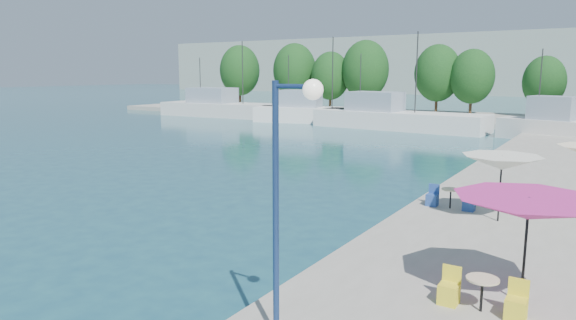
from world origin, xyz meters
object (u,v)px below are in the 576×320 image
Objects in this scene: trawler_02 at (316,113)px; umbrella_pink at (528,208)px; trawler_03 at (394,119)px; street_lamp at (290,165)px; trawler_04 at (570,129)px; trawler_01 at (227,109)px; umbrella_white at (502,163)px.

trawler_02 is 4.82× the size of umbrella_pink.
street_lamp is at bearing -67.47° from trawler_03.
trawler_03 is 1.48× the size of trawler_04.
trawler_03 is 42.73m from umbrella_pink.
trawler_03 is at bearing -173.09° from trawler_04.
trawler_01 is 24.43m from trawler_03.
trawler_01 is 4.02× the size of street_lamp.
trawler_04 is 4.56× the size of umbrella_white.
trawler_03 is (24.28, -2.73, 0.00)m from trawler_01.
trawler_03 is at bearing -23.14° from trawler_02.
trawler_03 is 36.01m from umbrella_white.
trawler_02 is 49.27m from umbrella_pink.
trawler_04 is 3.78× the size of umbrella_pink.
trawler_01 is 7.48× the size of umbrella_white.
trawler_04 is 36.94m from umbrella_pink.
umbrella_pink is (17.75, -38.84, 1.74)m from trawler_03.
trawler_04 reaches higher than umbrella_pink.
trawler_02 reaches higher than umbrella_white.
street_lamp is (-1.79, -10.92, 1.40)m from umbrella_white.
trawler_01 reaches higher than umbrella_pink.
trawler_04 is 30.27m from umbrella_white.
umbrella_pink is (1.51, -36.87, 1.73)m from trawler_04.
trawler_02 is 51.15m from street_lamp.
umbrella_white is at bearing -43.74° from trawler_01.
umbrella_pink is at bearing -75.67° from umbrella_white.
umbrella_white is at bearing -59.28° from trawler_03.
trawler_01 and trawler_04 have the same top height.
street_lamp is (-1.98, -41.15, 3.01)m from trawler_04.
trawler_02 is (14.08, -1.02, 0.00)m from trawler_01.
trawler_02 is 3.12× the size of street_lamp.
trawler_02 reaches higher than umbrella_pink.
trawler_04 is 2.45× the size of street_lamp.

